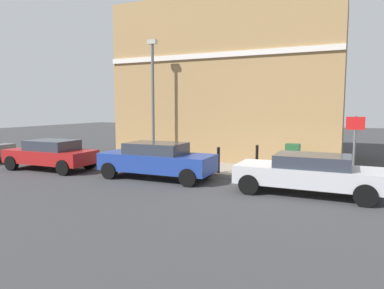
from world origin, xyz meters
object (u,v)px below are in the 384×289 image
at_px(lamppost, 153,95).
at_px(car_red, 51,154).
at_px(car_silver, 308,173).
at_px(car_blue, 157,160).
at_px(utility_cabinet, 292,159).
at_px(bollard_far_kerb, 218,159).
at_px(street_sign, 355,139).
at_px(bollard_near_cabinet, 257,156).

bearing_deg(lamppost, car_red, 132.42).
distance_m(car_silver, car_blue, 5.56).
bearing_deg(lamppost, utility_cabinet, -91.73).
bearing_deg(bollard_far_kerb, street_sign, -87.20).
height_order(car_silver, car_blue, car_blue).
bearing_deg(utility_cabinet, street_sign, -115.41).
height_order(bollard_far_kerb, street_sign, street_sign).
bearing_deg(utility_cabinet, lamppost, 88.27).
xyz_separation_m(car_blue, street_sign, (1.62, -6.88, 0.92)).
bearing_deg(car_blue, car_red, 2.11).
distance_m(car_silver, bollard_near_cabinet, 3.75).
bearing_deg(street_sign, utility_cabinet, 64.59).
bearing_deg(car_blue, utility_cabinet, -150.94).
height_order(car_silver, bollard_near_cabinet, car_silver).
bearing_deg(car_silver, street_sign, -125.96).
height_order(car_blue, car_red, car_blue).
bearing_deg(car_blue, street_sign, -167.27).
bearing_deg(bollard_far_kerb, car_blue, 124.42).
distance_m(car_silver, lamppost, 8.40).
distance_m(utility_cabinet, lamppost, 7.02).
distance_m(car_red, bollard_near_cabinet, 8.95).
bearing_deg(street_sign, car_red, 98.72).
bearing_deg(utility_cabinet, car_red, 106.31).
height_order(utility_cabinet, lamppost, lamppost).
relative_size(car_blue, bollard_far_kerb, 4.26).
bearing_deg(car_blue, car_silver, 177.71).
height_order(car_red, bollard_near_cabinet, car_red).
bearing_deg(car_silver, bollard_far_kerb, -23.22).
height_order(car_blue, bollard_near_cabinet, car_blue).
relative_size(car_silver, lamppost, 0.77).
distance_m(car_blue, lamppost, 4.25).
bearing_deg(car_red, bollard_near_cabinet, -161.53).
bearing_deg(bollard_near_cabinet, car_red, 109.55).
xyz_separation_m(bollard_far_kerb, street_sign, (0.24, -4.87, 0.96)).
distance_m(car_silver, street_sign, 2.43).
height_order(car_red, utility_cabinet, car_red).
height_order(car_silver, lamppost, lamppost).
xyz_separation_m(bollard_near_cabinet, street_sign, (-1.14, -3.65, 0.96)).
bearing_deg(lamppost, bollard_near_cabinet, -91.09).
relative_size(car_silver, car_blue, 0.99).
bearing_deg(bollard_near_cabinet, street_sign, -107.36).
bearing_deg(car_red, utility_cabinet, -164.77).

